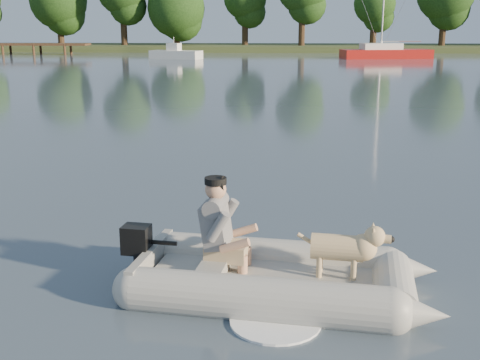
# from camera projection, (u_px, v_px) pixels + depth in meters

# --- Properties ---
(water) EXTENTS (160.00, 160.00, 0.00)m
(water) POSITION_uv_depth(u_px,v_px,m) (211.00, 303.00, 6.51)
(water) COLOR slate
(water) RESTS_ON ground
(shore_bank) EXTENTS (160.00, 12.00, 0.70)m
(shore_bank) POSITION_uv_depth(u_px,v_px,m) (267.00, 48.00, 66.34)
(shore_bank) COLOR #47512D
(shore_bank) RESTS_ON water
(treeline) EXTENTS (84.66, 7.35, 9.27)m
(treeline) POSITION_uv_depth(u_px,v_px,m) (321.00, 0.00, 63.87)
(treeline) COLOR #332316
(treeline) RESTS_ON shore_bank
(dinghy) EXTENTS (5.01, 3.77, 1.38)m
(dinghy) POSITION_uv_depth(u_px,v_px,m) (278.00, 243.00, 6.62)
(dinghy) COLOR #A6A6A1
(dinghy) RESTS_ON water
(man) EXTENTS (0.80, 0.71, 1.07)m
(man) POSITION_uv_depth(u_px,v_px,m) (218.00, 222.00, 6.75)
(man) COLOR slate
(man) RESTS_ON dinghy
(dog) EXTENTS (0.96, 0.46, 0.62)m
(dog) POSITION_uv_depth(u_px,v_px,m) (337.00, 252.00, 6.57)
(dog) COLOR tan
(dog) RESTS_ON dinghy
(outboard_motor) EXTENTS (0.45, 0.34, 0.78)m
(outboard_motor) POSITION_uv_depth(u_px,v_px,m) (137.00, 256.00, 7.00)
(outboard_motor) COLOR black
(outboard_motor) RESTS_ON dinghy
(motorboat) EXTENTS (4.79, 3.00, 1.90)m
(motorboat) POSITION_uv_depth(u_px,v_px,m) (176.00, 48.00, 50.60)
(motorboat) COLOR white
(motorboat) RESTS_ON water
(sailboat) EXTENTS (7.87, 3.56, 10.43)m
(sailboat) POSITION_uv_depth(u_px,v_px,m) (385.00, 53.00, 51.26)
(sailboat) COLOR #9E1612
(sailboat) RESTS_ON water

